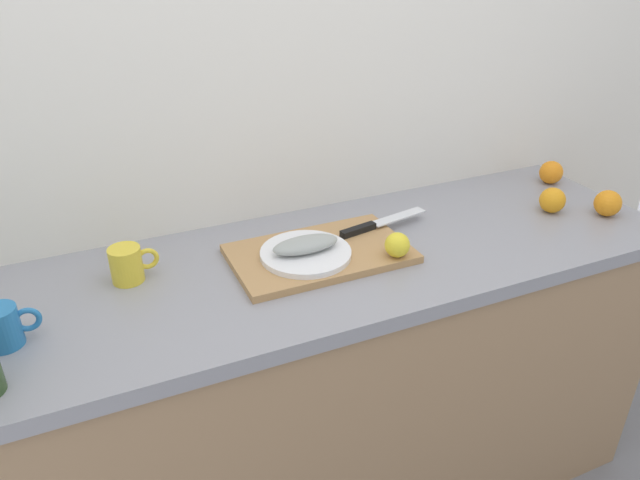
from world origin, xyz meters
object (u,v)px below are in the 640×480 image
(coffee_mug_0, at_px, (128,264))
(cutting_board, at_px, (320,254))
(coffee_mug_1, at_px, (3,327))
(white_plate, at_px, (306,253))
(fish_fillet, at_px, (305,244))
(lemon_0, at_px, (397,245))
(chef_knife, at_px, (373,225))
(orange_0, at_px, (551,172))

(coffee_mug_0, bearing_deg, cutting_board, -10.41)
(coffee_mug_0, height_order, coffee_mug_1, coffee_mug_0)
(white_plate, relative_size, fish_fillet, 1.33)
(fish_fillet, distance_m, coffee_mug_0, 0.43)
(fish_fillet, bearing_deg, coffee_mug_1, -175.34)
(white_plate, height_order, lemon_0, lemon_0)
(fish_fillet, relative_size, coffee_mug_1, 1.50)
(white_plate, distance_m, chef_knife, 0.24)
(fish_fillet, xyz_separation_m, coffee_mug_0, (-0.42, 0.10, -0.01))
(fish_fillet, height_order, lemon_0, lemon_0)
(lemon_0, relative_size, coffee_mug_1, 0.55)
(cutting_board, xyz_separation_m, coffee_mug_1, (-0.73, -0.07, 0.03))
(cutting_board, xyz_separation_m, fish_fillet, (-0.05, -0.01, 0.04))
(coffee_mug_1, bearing_deg, orange_0, 7.27)
(cutting_board, relative_size, coffee_mug_1, 3.95)
(coffee_mug_0, bearing_deg, white_plate, -12.94)
(fish_fillet, height_order, coffee_mug_1, coffee_mug_1)
(orange_0, bearing_deg, fish_fillet, -170.86)
(coffee_mug_0, bearing_deg, chef_knife, -2.59)
(orange_0, bearing_deg, coffee_mug_0, -177.67)
(coffee_mug_0, distance_m, orange_0, 1.37)
(chef_knife, bearing_deg, lemon_0, -108.02)
(cutting_board, distance_m, lemon_0, 0.20)
(fish_fillet, distance_m, chef_knife, 0.24)
(chef_knife, xyz_separation_m, coffee_mug_1, (-0.92, -0.12, 0.02))
(chef_knife, bearing_deg, white_plate, -174.23)
(lemon_0, height_order, coffee_mug_0, coffee_mug_0)
(cutting_board, bearing_deg, lemon_0, -32.85)
(cutting_board, distance_m, coffee_mug_1, 0.74)
(white_plate, distance_m, coffee_mug_0, 0.43)
(fish_fillet, relative_size, chef_knife, 0.60)
(coffee_mug_0, bearing_deg, lemon_0, -16.93)
(lemon_0, bearing_deg, chef_knife, 82.38)
(lemon_0, bearing_deg, coffee_mug_1, 177.49)
(fish_fillet, xyz_separation_m, orange_0, (0.95, 0.15, -0.02))
(cutting_board, distance_m, fish_fillet, 0.06)
(orange_0, bearing_deg, chef_knife, -173.21)
(cutting_board, relative_size, lemon_0, 7.16)
(white_plate, xyz_separation_m, lemon_0, (0.21, -0.10, 0.02))
(cutting_board, height_order, white_plate, white_plate)
(white_plate, relative_size, coffee_mug_0, 1.99)
(lemon_0, xyz_separation_m, orange_0, (0.74, 0.25, -0.01))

